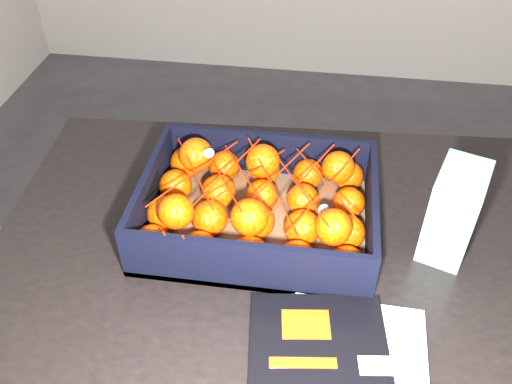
# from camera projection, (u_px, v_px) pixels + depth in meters

# --- Properties ---
(ground) EXTENTS (3.50, 3.50, 0.00)m
(ground) POSITION_uv_depth(u_px,v_px,m) (347.00, 351.00, 1.70)
(ground) COLOR #353537
(ground) RESTS_ON ground
(table) EXTENTS (1.25, 0.87, 0.75)m
(table) POSITION_uv_depth(u_px,v_px,m) (313.00, 289.00, 1.06)
(table) COLOR black
(table) RESTS_ON ground
(magazine_stack) EXTENTS (0.28, 0.31, 0.02)m
(magazine_stack) POSITION_uv_depth(u_px,v_px,m) (338.00, 376.00, 0.80)
(magazine_stack) COLOR #B9B9B4
(magazine_stack) RESTS_ON table
(produce_crate) EXTENTS (0.43, 0.32, 0.11)m
(produce_crate) POSITION_uv_depth(u_px,v_px,m) (258.00, 213.00, 1.03)
(produce_crate) COLOR brown
(produce_crate) RESTS_ON table
(clementine_heap) EXTENTS (0.40, 0.30, 0.12)m
(clementine_heap) POSITION_uv_depth(u_px,v_px,m) (255.00, 204.00, 1.02)
(clementine_heap) COLOR #D84004
(clementine_heap) RESTS_ON produce_crate
(mesh_net) EXTENTS (0.36, 0.28, 0.10)m
(mesh_net) POSITION_uv_depth(u_px,v_px,m) (253.00, 184.00, 0.98)
(mesh_net) COLOR red
(mesh_net) RESTS_ON clementine_heap
(retail_carton) EXTENTS (0.11, 0.13, 0.17)m
(retail_carton) POSITION_uv_depth(u_px,v_px,m) (453.00, 212.00, 0.95)
(retail_carton) COLOR silver
(retail_carton) RESTS_ON table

